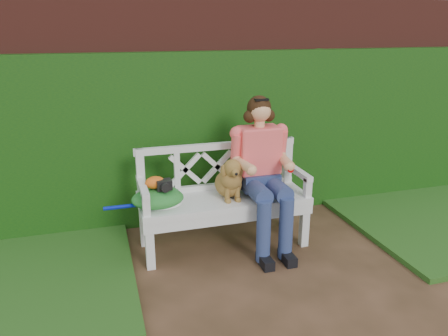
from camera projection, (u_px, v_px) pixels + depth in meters
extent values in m
plane|color=#382717|center=(296.00, 302.00, 3.20)|extent=(60.00, 60.00, 0.00)
cube|color=maroon|center=(222.00, 108.00, 4.59)|extent=(10.00, 0.30, 2.20)
cube|color=#20500E|center=(228.00, 136.00, 4.46)|extent=(10.00, 0.18, 1.70)
cube|color=black|center=(164.00, 185.00, 3.63)|extent=(0.13, 0.10, 0.08)
ellipsoid|color=orange|center=(155.00, 183.00, 3.64)|extent=(0.18, 0.14, 0.11)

